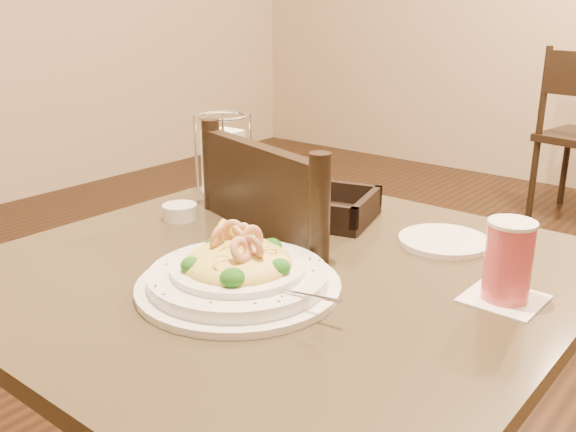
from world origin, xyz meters
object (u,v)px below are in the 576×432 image
Objects in this scene: dining_chair_near at (313,329)px; napkin_caddy at (224,159)px; side_plate at (444,241)px; main_table at (281,387)px; pasta_bowl at (238,272)px; drink_glass at (508,262)px; butter_ramekin at (180,212)px; bread_basket at (320,208)px.

dining_chair_near is 0.42m from napkin_caddy.
main_table is at bearing -122.47° from side_plate.
drink_glass is at bearing 34.07° from pasta_bowl.
dining_chair_near is 5.74× the size of side_plate.
drink_glass is at bearing 17.77° from main_table.
pasta_bowl is at bearing -27.59° from butter_ramekin.
dining_chair_near is 5.23× the size of napkin_caddy.
drink_glass is at bearing -178.93° from dining_chair_near.
dining_chair_near is 2.71× the size of pasta_bowl.
main_table is 0.24m from dining_chair_near.
butter_ramekin is at bearing -175.13° from drink_glass.
butter_ramekin is at bearing 54.35° from dining_chair_near.
bread_basket is 3.54× the size of butter_ramekin.
napkin_caddy is at bearing 177.24° from bread_basket.
napkin_caddy reaches higher than main_table.
main_table is 0.29m from pasta_bowl.
drink_glass reaches higher than butter_ramekin.
side_plate is at bearing 23.81° from butter_ramekin.
main_table is at bearing 128.91° from dining_chair_near.
dining_chair_near reaches higher than side_plate.
pasta_bowl is at bearing -145.93° from drink_glass.
drink_glass is 0.75× the size of side_plate.
dining_chair_near is 7.70× the size of drink_glass.
drink_glass reaches higher than pasta_bowl.
napkin_caddy is (-0.38, 0.36, 0.05)m from pasta_bowl.
main_table is 0.54m from napkin_caddy.
bread_basket is at bearing -85.96° from dining_chair_near.
dining_chair_near is (-0.09, 0.22, -0.01)m from main_table.
pasta_bowl reaches higher than side_plate.
bread_basket is (0.00, 0.01, 0.27)m from dining_chair_near.
side_plate is (0.26, 0.03, -0.02)m from bread_basket.
main_table is 0.40m from butter_ramekin.
dining_chair_near is 0.27m from bread_basket.
side_plate is at bearing 138.03° from drink_glass.
bread_basket is at bearing 163.50° from drink_glass.
drink_glass is 0.45m from bread_basket.
butter_ramekin is (0.07, -0.19, -0.06)m from napkin_caddy.
drink_glass is 0.64m from butter_ramekin.
bread_basket is at bearing -174.15° from side_plate.
main_table is 0.97× the size of dining_chair_near.
pasta_bowl is (0.11, -0.33, 0.27)m from dining_chair_near.
bread_basket is (-0.43, 0.13, -0.04)m from drink_glass.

